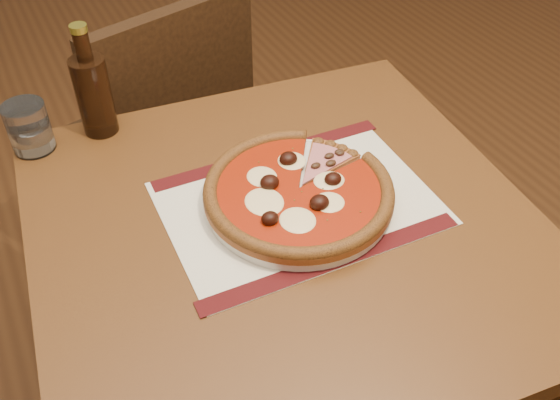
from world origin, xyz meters
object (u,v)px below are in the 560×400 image
at_px(chair_far, 161,137).
at_px(bottle, 93,92).
at_px(pizza, 299,190).
at_px(table, 285,263).
at_px(water_glass, 29,127).
at_px(plate, 298,199).

bearing_deg(chair_far, bottle, 41.16).
relative_size(pizza, bottle, 1.45).
bearing_deg(chair_far, table, 77.09).
bearing_deg(water_glass, table, -49.87).
bearing_deg(table, water_glass, 130.13).
xyz_separation_m(chair_far, water_glass, (-0.30, -0.26, 0.29)).
distance_m(water_glass, bottle, 0.13).
bearing_deg(plate, table, -144.03).
relative_size(table, water_glass, 9.50).
xyz_separation_m(chair_far, bottle, (-0.17, -0.26, 0.33)).
height_order(chair_far, plate, chair_far).
xyz_separation_m(plate, bottle, (-0.24, 0.35, 0.07)).
relative_size(table, pizza, 2.80).
bearing_deg(water_glass, chair_far, 40.95).
distance_m(table, bottle, 0.47).
height_order(table, chair_far, chair_far).
bearing_deg(chair_far, water_glass, 25.99).
height_order(table, water_glass, water_glass).
relative_size(chair_far, plate, 2.88).
relative_size(chair_far, water_glass, 9.54).
bearing_deg(pizza, bottle, 123.58).
bearing_deg(bottle, table, -62.66).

